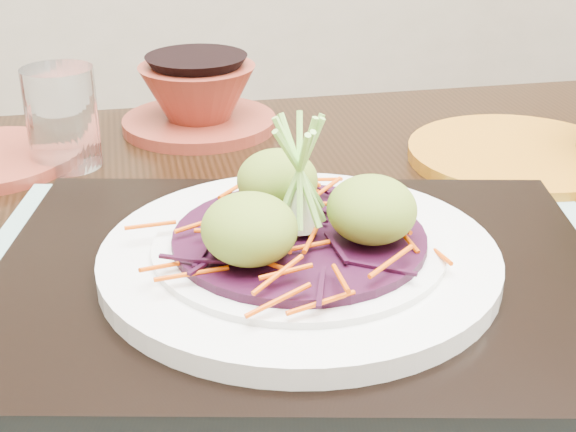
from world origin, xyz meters
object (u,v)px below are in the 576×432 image
object	(u,v)px
serving_tray	(299,279)
yellow_plate	(518,155)
dining_table	(296,398)
white_plate	(299,256)
terracotta_bowl_set	(198,101)
water_glass	(62,118)

from	to	relation	value
serving_tray	yellow_plate	size ratio (longest dim) A/B	1.93
serving_tray	yellow_plate	xyz separation A→B (m)	(0.26, 0.15, -0.01)
dining_table	white_plate	bearing A→B (deg)	-98.17
terracotta_bowl_set	serving_tray	bearing A→B (deg)	-93.55
water_glass	serving_tray	bearing A→B (deg)	-67.96
water_glass	yellow_plate	bearing A→B (deg)	-18.63
serving_tray	white_plate	size ratio (longest dim) A/B	1.54
serving_tray	water_glass	xyz separation A→B (m)	(-0.11, 0.28, 0.03)
water_glass	terracotta_bowl_set	distance (m)	0.14
yellow_plate	white_plate	bearing A→B (deg)	-150.42
water_glass	terracotta_bowl_set	xyz separation A→B (m)	(0.13, 0.06, -0.02)
water_glass	yellow_plate	world-z (taller)	water_glass
white_plate	dining_table	bearing A→B (deg)	73.66
dining_table	serving_tray	bearing A→B (deg)	-98.17
water_glass	terracotta_bowl_set	size ratio (longest dim) A/B	0.52
terracotta_bowl_set	water_glass	bearing A→B (deg)	-157.37
water_glass	terracotta_bowl_set	world-z (taller)	water_glass
dining_table	water_glass	size ratio (longest dim) A/B	14.68
dining_table	water_glass	distance (m)	0.31
terracotta_bowl_set	dining_table	bearing A→B (deg)	-92.67
dining_table	serving_tray	size ratio (longest dim) A/B	3.39
serving_tray	white_plate	bearing A→B (deg)	-3.23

